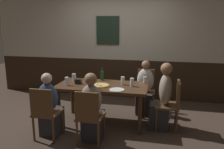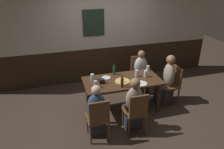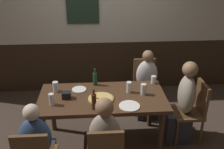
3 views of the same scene
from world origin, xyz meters
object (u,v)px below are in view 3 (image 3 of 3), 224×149
object	(u,v)px
chair_right_far	(145,83)
pint_glass_pale	(143,90)
chair_head_east	(193,108)
beer_glass_tall	(52,100)
plate_white_large	(129,106)
pizza	(101,98)
person_head_east	(181,108)
condiment_caddy	(66,95)
tumbler_water	(129,88)
pint_glass_stout	(153,80)
beer_bottle_brown	(94,101)
beer_bottle_green	(95,79)
pint_glass_amber	(56,87)
plate_white_small	(79,89)
dining_table	(102,102)
person_mid_near	(105,147)
person_right_far	(147,89)

from	to	relation	value
chair_right_far	pint_glass_pale	size ratio (longest dim) A/B	5.83
chair_head_east	pint_glass_pale	bearing A→B (deg)	178.69
beer_glass_tall	plate_white_large	world-z (taller)	beer_glass_tall
chair_right_far	pizza	xyz separation A→B (m)	(-0.75, -0.90, 0.26)
pizza	plate_white_large	distance (m)	0.39
person_head_east	condiment_caddy	world-z (taller)	person_head_east
tumbler_water	condiment_caddy	size ratio (longest dim) A/B	1.38
pizza	pint_glass_stout	size ratio (longest dim) A/B	2.90
chair_head_east	beer_bottle_brown	xyz separation A→B (m)	(-1.35, -0.29, 0.35)
person_head_east	beer_bottle_green	xyz separation A→B (m)	(-1.17, 0.33, 0.33)
pint_glass_amber	tumbler_water	xyz separation A→B (m)	(0.98, -0.10, 0.00)
plate_white_small	pint_glass_pale	bearing A→B (deg)	-12.15
pizza	chair_head_east	bearing A→B (deg)	3.37
condiment_caddy	dining_table	bearing A→B (deg)	2.09
chair_head_east	pint_glass_stout	bearing A→B (deg)	147.01
chair_right_far	tumbler_water	size ratio (longest dim) A/B	5.80
dining_table	person_mid_near	bearing A→B (deg)	-90.00
person_mid_near	pint_glass_pale	size ratio (longest dim) A/B	7.42
tumbler_water	plate_white_large	size ratio (longest dim) A/B	0.59
tumbler_water	beer_bottle_green	distance (m)	0.52
dining_table	condiment_caddy	size ratio (longest dim) A/B	15.09
chair_right_far	person_mid_near	size ratio (longest dim) A/B	0.79
plate_white_small	beer_bottle_green	bearing A→B (deg)	31.33
person_right_far	condiment_caddy	bearing A→B (deg)	-150.38
tumbler_water	condiment_caddy	world-z (taller)	tumbler_water
pint_glass_pale	person_mid_near	bearing A→B (deg)	-128.65
chair_right_far	dining_table	bearing A→B (deg)	-131.53
chair_right_far	beer_bottle_green	bearing A→B (deg)	-149.09
person_mid_near	pint_glass_stout	distance (m)	1.28
chair_right_far	beer_bottle_brown	distance (m)	1.44
pint_glass_amber	beer_glass_tall	world-z (taller)	beer_glass_tall
plate_white_small	pint_glass_amber	bearing A→B (deg)	-177.28
person_head_east	pint_glass_pale	xyz separation A→B (m)	(-0.54, 0.02, 0.30)
pizza	tumbler_water	distance (m)	0.42
plate_white_small	condiment_caddy	xyz separation A→B (m)	(-0.15, -0.22, 0.04)
pint_glass_pale	tumbler_water	xyz separation A→B (m)	(-0.18, 0.07, 0.00)
pizza	condiment_caddy	bearing A→B (deg)	172.51
chair_right_far	plate_white_large	size ratio (longest dim) A/B	3.41
beer_bottle_green	plate_white_small	distance (m)	0.27
pint_glass_amber	condiment_caddy	world-z (taller)	pint_glass_amber
person_mid_near	chair_right_far	bearing A→B (deg)	63.83
person_mid_near	pizza	world-z (taller)	person_mid_near
person_head_east	plate_white_large	xyz separation A→B (m)	(-0.76, -0.27, 0.24)
pint_glass_stout	pint_glass_amber	bearing A→B (deg)	-174.16
chair_right_far	plate_white_small	bearing A→B (deg)	-149.00
chair_head_east	condiment_caddy	xyz separation A→B (m)	(-1.71, -0.02, 0.29)
chair_right_far	plate_white_small	distance (m)	1.24
chair_right_far	pint_glass_amber	xyz separation A→B (m)	(-1.35, -0.64, 0.31)
person_mid_near	beer_bottle_green	xyz separation A→B (m)	(-0.09, 1.00, 0.37)
dining_table	person_head_east	xyz separation A→B (m)	(1.09, 0.00, -0.15)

